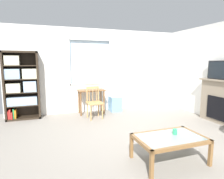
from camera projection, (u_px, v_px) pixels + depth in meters
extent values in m
cube|color=gray|center=(130.00, 140.00, 3.95)|extent=(6.53, 6.15, 0.02)
cube|color=white|center=(97.00, 97.00, 6.29)|extent=(5.53, 0.12, 0.89)
cube|color=white|center=(97.00, 34.00, 6.00)|extent=(5.53, 0.12, 0.34)
cube|color=white|center=(36.00, 62.00, 5.53)|extent=(1.89, 0.12, 1.40)
cube|color=white|center=(141.00, 62.00, 6.65)|extent=(2.35, 0.12, 1.40)
cube|color=silver|center=(90.00, 62.00, 6.06)|extent=(1.29, 0.02, 1.40)
cube|color=white|center=(91.00, 84.00, 6.09)|extent=(1.35, 0.06, 0.03)
cube|color=white|center=(90.00, 40.00, 5.89)|extent=(1.35, 0.06, 0.03)
cube|color=white|center=(69.00, 62.00, 5.78)|extent=(0.03, 0.06, 1.40)
cube|color=white|center=(110.00, 62.00, 6.21)|extent=(0.03, 0.06, 1.40)
cube|color=#2D2319|center=(5.00, 86.00, 5.12)|extent=(0.05, 0.38, 1.88)
cube|color=#2D2319|center=(38.00, 85.00, 5.40)|extent=(0.05, 0.38, 1.88)
cube|color=#2D2319|center=(20.00, 52.00, 5.13)|extent=(0.90, 0.38, 0.05)
cube|color=#2D2319|center=(24.00, 118.00, 5.39)|extent=(0.90, 0.38, 0.05)
cube|color=#2D2319|center=(23.00, 85.00, 5.43)|extent=(0.90, 0.02, 1.88)
cube|color=#2D2319|center=(23.00, 105.00, 5.34)|extent=(0.85, 0.36, 0.02)
cube|color=#2D2319|center=(22.00, 92.00, 5.29)|extent=(0.85, 0.36, 0.02)
cube|color=#2D2319|center=(22.00, 79.00, 5.23)|extent=(0.85, 0.36, 0.02)
cube|color=#2D2319|center=(21.00, 66.00, 5.18)|extent=(0.85, 0.36, 0.02)
cube|color=#9EBCDB|center=(23.00, 101.00, 5.31)|extent=(0.76, 0.28, 0.23)
cube|color=beige|center=(14.00, 88.00, 5.19)|extent=(0.34, 0.30, 0.25)
cube|color=#9EBCDB|center=(30.00, 86.00, 5.32)|extent=(0.33, 0.31, 0.30)
cube|color=#9EBCDB|center=(12.00, 74.00, 5.13)|extent=(0.38, 0.27, 0.27)
cube|color=beige|center=(30.00, 74.00, 5.28)|extent=(0.38, 0.33, 0.27)
cube|color=beige|center=(12.00, 60.00, 5.09)|extent=(0.36, 0.27, 0.25)
cube|color=red|center=(9.00, 114.00, 5.23)|extent=(0.03, 0.28, 0.22)
cube|color=red|center=(10.00, 114.00, 5.24)|extent=(0.04, 0.26, 0.27)
cube|color=red|center=(12.00, 115.00, 5.26)|extent=(0.03, 0.30, 0.18)
cube|color=green|center=(14.00, 113.00, 5.27)|extent=(0.03, 0.22, 0.27)
cube|color=orange|center=(16.00, 114.00, 5.28)|extent=(0.04, 0.25, 0.23)
cube|color=brown|center=(91.00, 90.00, 5.83)|extent=(0.81, 0.43, 0.03)
cylinder|color=brown|center=(81.00, 104.00, 5.61)|extent=(0.04, 0.04, 0.72)
cylinder|color=brown|center=(104.00, 102.00, 5.84)|extent=(0.04, 0.04, 0.72)
cylinder|color=brown|center=(79.00, 102.00, 5.92)|extent=(0.04, 0.04, 0.72)
cylinder|color=brown|center=(101.00, 100.00, 6.16)|extent=(0.04, 0.04, 0.72)
cube|color=tan|center=(95.00, 103.00, 5.35)|extent=(0.45, 0.44, 0.04)
cylinder|color=tan|center=(91.00, 113.00, 5.17)|extent=(0.04, 0.04, 0.43)
cylinder|color=tan|center=(102.00, 112.00, 5.31)|extent=(0.04, 0.04, 0.43)
cylinder|color=tan|center=(87.00, 110.00, 5.45)|extent=(0.04, 0.04, 0.43)
cylinder|color=tan|center=(98.00, 109.00, 5.59)|extent=(0.04, 0.04, 0.43)
cylinder|color=tan|center=(87.00, 95.00, 5.39)|extent=(0.04, 0.04, 0.45)
cylinder|color=tan|center=(98.00, 94.00, 5.53)|extent=(0.04, 0.04, 0.45)
cube|color=tan|center=(93.00, 87.00, 5.43)|extent=(0.36, 0.07, 0.06)
cylinder|color=tan|center=(89.00, 95.00, 5.42)|extent=(0.02, 0.02, 0.35)
cylinder|color=tan|center=(93.00, 95.00, 5.46)|extent=(0.02, 0.02, 0.35)
cylinder|color=tan|center=(96.00, 95.00, 5.50)|extent=(0.02, 0.02, 0.35)
cube|color=#72ADDB|center=(115.00, 104.00, 6.21)|extent=(0.35, 0.40, 0.47)
cube|color=gray|center=(220.00, 102.00, 4.94)|extent=(0.18, 1.13, 1.10)
cube|color=black|center=(217.00, 108.00, 4.93)|extent=(0.03, 0.62, 0.60)
cube|color=gray|center=(221.00, 81.00, 4.86)|extent=(0.26, 1.23, 0.04)
cube|color=black|center=(222.00, 70.00, 4.82)|extent=(0.05, 0.87, 0.49)
cube|color=black|center=(221.00, 70.00, 4.81)|extent=(0.01, 0.82, 0.44)
cube|color=#8C9E99|center=(170.00, 137.00, 3.01)|extent=(0.98, 0.59, 0.02)
cube|color=brown|center=(184.00, 147.00, 2.72)|extent=(1.08, 0.05, 0.05)
cube|color=brown|center=(159.00, 131.00, 3.32)|extent=(1.08, 0.05, 0.05)
cube|color=brown|center=(141.00, 143.00, 2.85)|extent=(0.05, 0.69, 0.05)
cube|color=brown|center=(196.00, 134.00, 3.19)|extent=(0.05, 0.69, 0.05)
cube|color=brown|center=(152.00, 167.00, 2.58)|extent=(0.05, 0.05, 0.37)
cube|color=brown|center=(210.00, 155.00, 2.92)|extent=(0.05, 0.05, 0.37)
cube|color=brown|center=(131.00, 147.00, 3.18)|extent=(0.05, 0.05, 0.37)
cube|color=brown|center=(182.00, 139.00, 3.51)|extent=(0.05, 0.05, 0.37)
cylinder|color=#33B770|center=(175.00, 132.00, 3.11)|extent=(0.07, 0.07, 0.09)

